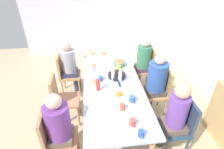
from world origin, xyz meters
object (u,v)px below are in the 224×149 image
at_px(chair_4, 179,124).
at_px(cup_1, 132,99).
at_px(chair_1, 147,67).
at_px(chair_5, 55,137).
at_px(cup_0, 92,53).
at_px(cup_7, 118,68).
at_px(bowl_0, 119,63).
at_px(cup_5, 100,78).
at_px(person_4, 176,115).
at_px(person_5, 60,125).
at_px(plate_3, 93,66).
at_px(person_3, 69,64).
at_px(plate_2, 119,94).
at_px(cup_6, 141,133).
at_px(cup_3, 91,69).
at_px(chair_3, 66,72).
at_px(bottle_0, 120,76).
at_px(dining_table, 112,86).
at_px(cup_2, 122,107).
at_px(cup_4, 132,122).
at_px(person_1, 143,59).
at_px(plate_1, 104,54).
at_px(bottle_2, 98,84).
at_px(plate_0, 93,82).
at_px(chair_2, 160,90).
at_px(serving_pan, 117,75).
at_px(chair_0, 62,97).
at_px(person_2, 156,80).
at_px(bottle_1, 113,75).

relative_size(chair_4, cup_1, 7.20).
distance_m(chair_1, chair_5, 2.31).
xyz_separation_m(cup_0, cup_7, (0.68, 0.47, -0.01)).
relative_size(bowl_0, cup_5, 1.88).
distance_m(person_4, person_5, 1.49).
height_order(cup_5, cup_7, cup_5).
bearing_deg(plate_3, person_3, -117.61).
distance_m(plate_2, cup_6, 0.76).
distance_m(person_3, cup_5, 0.91).
distance_m(cup_3, cup_6, 1.59).
distance_m(chair_3, person_3, 0.20).
distance_m(chair_3, chair_5, 1.58).
distance_m(cup_1, bottle_0, 0.51).
xyz_separation_m(plate_2, cup_6, (0.75, 0.13, 0.03)).
distance_m(dining_table, plate_2, 0.36).
bearing_deg(person_5, cup_2, 100.55).
bearing_deg(cup_4, chair_5, -97.65).
bearing_deg(person_1, plate_1, -107.35).
bearing_deg(chair_3, bottle_2, 31.80).
xyz_separation_m(person_1, plate_3, (0.24, -1.04, 0.04)).
xyz_separation_m(plate_2, cup_2, (0.30, -0.01, 0.03)).
distance_m(cup_1, cup_6, 0.59).
xyz_separation_m(plate_0, cup_1, (0.53, 0.52, 0.03)).
xyz_separation_m(person_5, bowl_0, (-1.32, 0.95, 0.09)).
distance_m(plate_3, cup_0, 0.52).
relative_size(chair_2, chair_3, 1.00).
bearing_deg(chair_2, bottle_0, -89.51).
relative_size(cup_2, cup_7, 0.93).
xyz_separation_m(bowl_0, serving_pan, (0.38, -0.10, -0.02)).
relative_size(person_3, plate_0, 5.22).
height_order(person_3, bowl_0, person_3).
distance_m(cup_0, bottle_2, 1.26).
bearing_deg(plate_3, bowl_0, 87.35).
relative_size(person_3, cup_4, 10.22).
height_order(chair_0, cup_0, chair_0).
relative_size(chair_4, bottle_2, 3.90).
height_order(bowl_0, cup_7, bowl_0).
bearing_deg(cup_0, chair_5, -16.18).
xyz_separation_m(plate_1, bottle_2, (1.22, -0.20, 0.10)).
height_order(chair_3, plate_3, chair_3).
bearing_deg(person_4, plate_1, -156.82).
distance_m(dining_table, chair_4, 1.16).
relative_size(person_2, bottle_1, 5.09).
bearing_deg(cup_0, cup_7, 34.45).
relative_size(person_4, cup_5, 10.26).
height_order(chair_4, plate_2, chair_4).
xyz_separation_m(person_2, chair_4, (0.79, 0.09, -0.21)).
xyz_separation_m(cup_4, cup_5, (-1.00, -0.31, -0.00)).
distance_m(person_4, cup_4, 0.63).
height_order(person_3, person_5, person_5).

